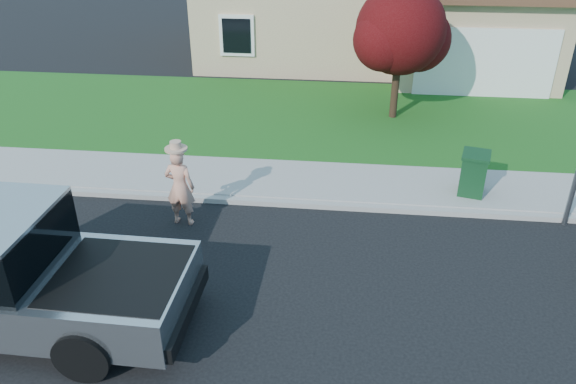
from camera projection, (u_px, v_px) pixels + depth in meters
The scene contains 7 objects.
ground at pixel (231, 281), 10.40m from camera, with size 80.00×80.00×0.00m, color black.
curb at pixel (299, 204), 12.81m from camera, with size 40.00×0.20×0.12m, color gray.
sidewalk at pixel (303, 181), 13.76m from camera, with size 40.00×2.00×0.15m, color gray.
lawn at pixel (315, 117), 17.70m from camera, with size 40.00×7.00×0.10m, color #185016.
woman at pixel (180, 186), 11.79m from camera, with size 0.67×0.47×1.91m.
ornamental_tree at pixel (402, 34), 16.36m from camera, with size 2.91×2.63×4.00m.
trash_bin at pixel (474, 173), 12.87m from camera, with size 0.76×0.83×1.00m.
Camera 1 is at (1.97, -8.18, 6.42)m, focal length 35.00 mm.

